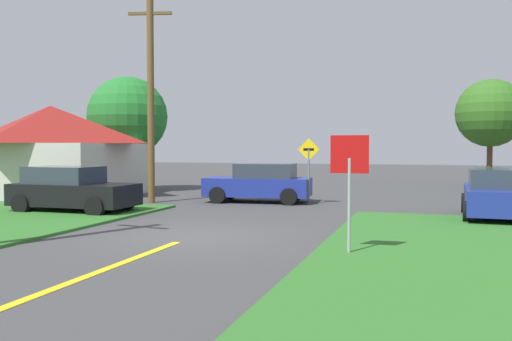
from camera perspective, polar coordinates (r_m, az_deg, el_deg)
ground_plane at (r=14.33m, az=-6.50°, el=-6.82°), size 120.00×120.00×0.00m
stop_sign at (r=11.65m, az=9.74°, el=0.00°), size 0.80×0.07×2.56m
parked_car_near_building at (r=20.30m, az=-18.72°, el=-1.90°), size 4.38×2.12×1.62m
car_approaching_junction at (r=22.79m, az=0.40°, el=-1.30°), size 4.48×2.35×1.62m
car_on_crossroad at (r=19.11m, az=23.90°, el=-2.25°), size 2.23×4.46×1.62m
utility_pole_mid at (r=22.95m, az=-10.95°, el=7.52°), size 1.78×0.54×8.43m
direction_sign at (r=22.04m, az=5.53°, el=0.77°), size 0.90×0.13×2.66m
oak_tree_left at (r=29.24m, az=-13.29°, el=5.49°), size 4.13×4.13×5.96m
oak_tree_right at (r=34.25m, az=23.31°, el=5.52°), size 3.90×3.90×6.20m
barn at (r=27.20m, az=-20.66°, el=1.92°), size 7.39×6.74×4.23m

